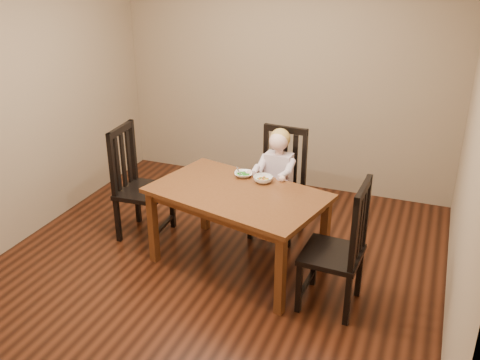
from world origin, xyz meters
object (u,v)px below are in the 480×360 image
at_px(chair_left, 138,185).
at_px(bowl_veg, 263,179).
at_px(chair_right, 339,249).
at_px(chair_child, 279,185).
at_px(bowl_peas, 243,174).
at_px(dining_table, 237,201).
at_px(toddler, 278,173).

xyz_separation_m(chair_left, bowl_veg, (1.28, 0.07, 0.24)).
bearing_deg(chair_left, chair_right, 73.60).
bearing_deg(chair_child, chair_left, 25.56).
bearing_deg(chair_right, bowl_peas, 62.96).
bearing_deg(bowl_veg, bowl_peas, 165.35).
relative_size(dining_table, bowl_peas, 10.11).
bearing_deg(chair_right, dining_table, 77.43).
bearing_deg(toddler, chair_left, 23.48).
distance_m(toddler, bowl_peas, 0.43).
bearing_deg(dining_table, bowl_peas, 102.11).
xyz_separation_m(dining_table, chair_left, (-1.14, 0.20, -0.12)).
height_order(dining_table, bowl_veg, bowl_veg).
bearing_deg(bowl_veg, chair_left, -176.75).
height_order(dining_table, chair_child, chair_child).
xyz_separation_m(chair_child, chair_left, (-1.30, -0.54, 0.02)).
distance_m(chair_left, bowl_veg, 1.30).
bearing_deg(chair_right, bowl_veg, 59.67).
bearing_deg(bowl_veg, dining_table, -117.02).
bearing_deg(bowl_peas, chair_child, 61.24).
distance_m(chair_right, toddler, 1.26).
distance_m(chair_left, toddler, 1.39).
bearing_deg(chair_right, chair_child, 41.64).
xyz_separation_m(chair_left, chair_right, (2.11, -0.47, -0.01)).
bearing_deg(bowl_peas, dining_table, -77.89).
distance_m(chair_child, bowl_veg, 0.53).
relative_size(chair_child, chair_right, 0.99).
bearing_deg(dining_table, toddler, 77.45).
relative_size(chair_child, bowl_veg, 6.23).
relative_size(chair_left, chair_right, 1.02).
height_order(chair_left, bowl_veg, chair_left).
height_order(chair_right, toddler, chair_right).
distance_m(chair_right, bowl_veg, 1.02).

